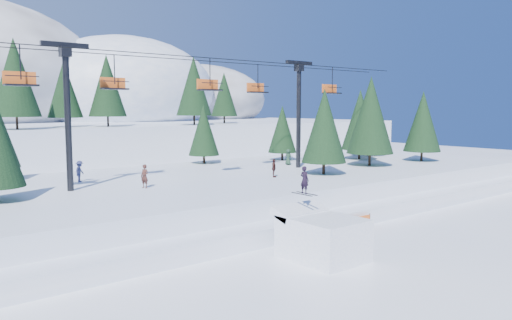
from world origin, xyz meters
TOP-DOWN VIEW (x-y plane):
  - ground at (0.00, 0.00)m, footprint 160.00×160.00m
  - mid_shelf at (0.00, 18.00)m, footprint 70.00×22.00m
  - berm at (0.00, 8.00)m, footprint 70.00×6.00m
  - jump_kicker at (-0.77, 1.55)m, footprint 3.43×4.68m
  - chairlift at (1.04, 18.05)m, footprint 46.00×3.21m
  - conifer_stand at (1.72, 17.82)m, footprint 61.83×17.79m
  - distant_skiers at (-3.29, 18.15)m, footprint 29.71×8.72m
  - banner_near at (6.06, 4.73)m, footprint 2.86×0.11m
  - banner_far at (11.31, 6.62)m, footprint 2.83×0.46m

SIDE VIEW (x-z plane):
  - ground at x=0.00m, z-range 0.00..0.00m
  - banner_near at x=6.06m, z-range 0.09..0.99m
  - banner_far at x=11.31m, z-range 0.09..0.99m
  - berm at x=0.00m, z-range 0.00..1.10m
  - mid_shelf at x=0.00m, z-range 0.00..2.50m
  - jump_kicker at x=-0.77m, z-range -1.24..3.77m
  - distant_skiers at x=-3.29m, z-range 2.46..4.21m
  - conifer_stand at x=1.72m, z-range 2.45..11.62m
  - chairlift at x=1.04m, z-range 4.18..14.46m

